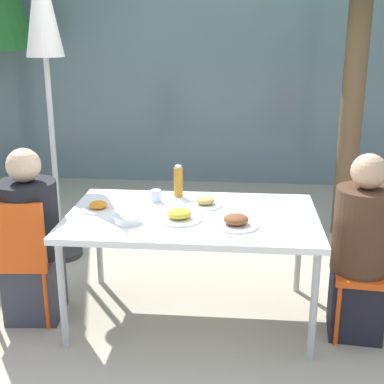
{
  "coord_description": "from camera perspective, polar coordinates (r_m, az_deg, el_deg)",
  "views": [
    {
      "loc": [
        0.29,
        -3.2,
        1.89
      ],
      "look_at": [
        0.0,
        0.0,
        0.88
      ],
      "focal_mm": 50.0,
      "sensor_mm": 36.0,
      "label": 1
    }
  ],
  "objects": [
    {
      "name": "plate_0",
      "position": [
        3.31,
        -1.37,
        -2.56
      ],
      "size": [
        0.27,
        0.27,
        0.07
      ],
      "color": "white",
      "rests_on": "dining_table"
    },
    {
      "name": "building_facade",
      "position": [
        6.58,
        2.73,
        13.98
      ],
      "size": [
        10.0,
        0.2,
        3.0
      ],
      "color": "slate",
      "rests_on": "ground"
    },
    {
      "name": "dining_table",
      "position": [
        3.43,
        -0.0,
        -3.17
      ],
      "size": [
        1.6,
        0.98,
        0.73
      ],
      "color": "white",
      "rests_on": "ground"
    },
    {
      "name": "chair_left",
      "position": [
        3.61,
        -17.9,
        -6.04
      ],
      "size": [
        0.43,
        0.43,
        0.86
      ],
      "rotation": [
        0.0,
        0.0,
        0.08
      ],
      "color": "#E54C14",
      "rests_on": "ground"
    },
    {
      "name": "person_right",
      "position": [
        3.45,
        17.55,
        -6.23
      ],
      "size": [
        0.36,
        0.36,
        1.18
      ],
      "rotation": [
        0.0,
        0.0,
        3.04
      ],
      "color": "black",
      "rests_on": "ground"
    },
    {
      "name": "bottle",
      "position": [
        3.74,
        -1.48,
        1.12
      ],
      "size": [
        0.06,
        0.06,
        0.23
      ],
      "color": "#B7751E",
      "rests_on": "dining_table"
    },
    {
      "name": "person_left",
      "position": [
        3.65,
        -16.81,
        -5.08
      ],
      "size": [
        0.38,
        0.38,
        1.16
      ],
      "rotation": [
        0.0,
        0.0,
        0.08
      ],
      "color": "#383842",
      "rests_on": "ground"
    },
    {
      "name": "closed_umbrella",
      "position": [
        4.36,
        -15.52,
        16.19
      ],
      "size": [
        0.36,
        0.36,
        2.47
      ],
      "color": "#333333",
      "rests_on": "ground"
    },
    {
      "name": "drinking_cup",
      "position": [
        3.66,
        -3.87,
        -0.39
      ],
      "size": [
        0.07,
        0.07,
        0.08
      ],
      "color": "silver",
      "rests_on": "dining_table"
    },
    {
      "name": "salad_bowl",
      "position": [
        3.29,
        -6.86,
        -2.89
      ],
      "size": [
        0.17,
        0.17,
        0.05
      ],
      "color": "white",
      "rests_on": "dining_table"
    },
    {
      "name": "plate_1",
      "position": [
        3.57,
        1.44,
        -1.14
      ],
      "size": [
        0.22,
        0.22,
        0.06
      ],
      "color": "white",
      "rests_on": "dining_table"
    },
    {
      "name": "ground_plane",
      "position": [
        3.72,
        -0.0,
        -13.06
      ],
      "size": [
        24.0,
        24.0,
        0.0
      ],
      "primitive_type": "plane",
      "color": "#B2A893"
    },
    {
      "name": "plate_3",
      "position": [
        3.22,
        4.71,
        -3.19
      ],
      "size": [
        0.27,
        0.27,
        0.07
      ],
      "color": "white",
      "rests_on": "dining_table"
    },
    {
      "name": "chair_right",
      "position": [
        3.55,
        18.15,
        -6.45
      ],
      "size": [
        0.44,
        0.44,
        0.86
      ],
      "rotation": [
        0.0,
        0.0,
        3.04
      ],
      "color": "#E54C14",
      "rests_on": "ground"
    },
    {
      "name": "plate_2",
      "position": [
        3.54,
        -9.95,
        -1.57
      ],
      "size": [
        0.21,
        0.21,
        0.06
      ],
      "color": "white",
      "rests_on": "dining_table"
    }
  ]
}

